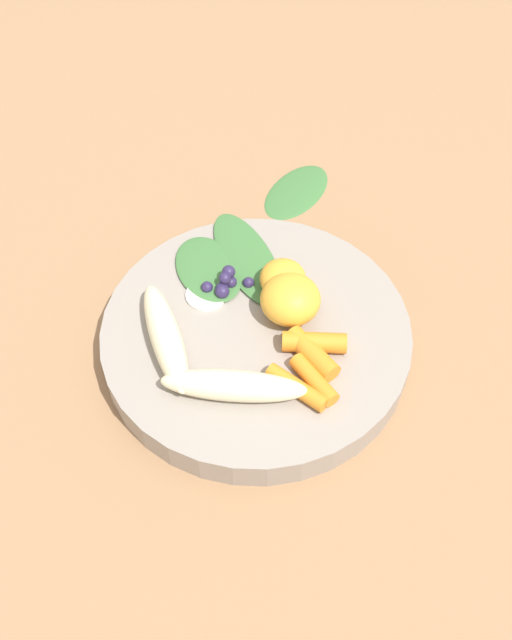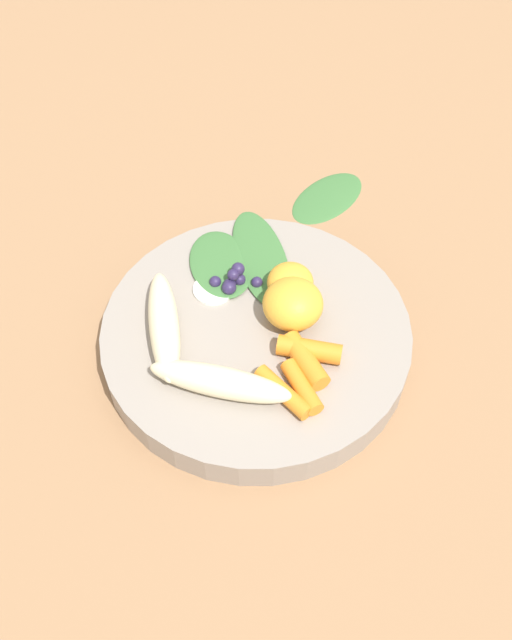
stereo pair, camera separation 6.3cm
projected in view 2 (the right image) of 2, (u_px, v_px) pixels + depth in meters
The scene contains 15 objects.
ground_plane at pixel (256, 347), 0.66m from camera, with size 2.40×2.40×0.00m, color #99704C.
bowl at pixel (256, 337), 0.65m from camera, with size 0.28×0.28×0.03m, color gray.
banana_peeled_left at pixel (220, 382), 0.58m from camera, with size 0.12×0.03×0.03m, color beige.
banana_peeled_right at pixel (164, 325), 0.62m from camera, with size 0.12×0.03×0.03m, color beige.
orange_segment_near at pixel (290, 282), 0.65m from camera, with size 0.04×0.04×0.03m, color #F4A833.
orange_segment_far at pixel (294, 307), 0.62m from camera, with size 0.06×0.06×0.04m, color #F4A833.
carrot_front at pixel (280, 393), 0.58m from camera, with size 0.01×0.01×0.06m, color orange.
carrot_mid_left at pixel (302, 387), 0.59m from camera, with size 0.01×0.01×0.05m, color orange.
carrot_mid_right at pixel (305, 361), 0.60m from camera, with size 0.02×0.02×0.05m, color orange.
carrot_rear at pixel (309, 350), 0.61m from camera, with size 0.02×0.02×0.06m, color orange.
blueberry_pile at pixel (234, 280), 0.66m from camera, with size 0.02×0.05×0.02m.
coconut_shred_patch at pixel (213, 289), 0.66m from camera, with size 0.04×0.04×0.00m, color white.
kale_leaf_left at pixel (261, 257), 0.69m from camera, with size 0.13×0.05×0.01m, color #3D7038.
kale_leaf_right at pixel (221, 264), 0.68m from camera, with size 0.09×0.06×0.01m, color #3D7038.
kale_leaf_stray at pixel (328, 196), 0.79m from camera, with size 0.10×0.06×0.01m, color #3D7038.
Camera 2 is at (-0.37, 0.11, 0.53)m, focal length 39.14 mm.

